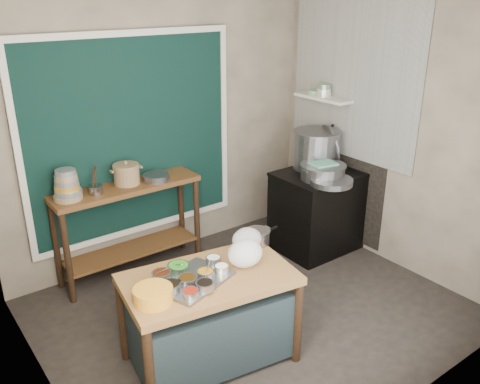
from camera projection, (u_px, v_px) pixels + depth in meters
floor at (252, 312)px, 4.58m from camera, size 3.50×3.00×0.02m
back_wall at (162, 126)px, 5.18m from camera, size 3.50×0.02×2.80m
left_wall at (26, 220)px, 3.08m from camera, size 0.02×3.00×2.80m
right_wall at (393, 130)px, 5.04m from camera, size 0.02×3.00×2.80m
curtain_panel at (133, 137)px, 4.97m from camera, size 2.10×0.02×1.90m
curtain_frame at (133, 138)px, 4.97m from camera, size 2.22×0.03×2.02m
tile_panel at (353, 77)px, 5.26m from camera, size 0.02×1.70×1.70m
soot_patch at (338, 178)px, 5.77m from camera, size 0.01×1.30×1.30m
wall_shelf at (323, 98)px, 5.52m from camera, size 0.22×0.70×0.03m
prep_table at (210, 319)px, 3.86m from camera, size 1.35×0.91×0.75m
back_counter at (130, 230)px, 5.05m from camera, size 1.45×0.40×0.95m
stove_block at (318, 212)px, 5.58m from camera, size 0.90×0.68×0.85m
stove_top at (321, 174)px, 5.42m from camera, size 0.92×0.69×0.03m
condiment_tray at (193, 281)px, 3.64m from camera, size 0.62×0.53×0.02m
condiment_bowls at (188, 277)px, 3.61m from camera, size 0.58×0.46×0.07m
yellow_basin at (153, 295)px, 3.39m from camera, size 0.33×0.33×0.10m
saucepan at (258, 237)px, 4.17m from camera, size 0.24×0.24×0.12m
plastic_bag_a at (245, 253)px, 3.82m from camera, size 0.32×0.29×0.21m
plastic_bag_b at (247, 239)px, 4.06m from camera, size 0.31×0.29×0.19m
bowl_stack at (67, 186)px, 4.50m from camera, size 0.25×0.25×0.28m
utensil_cup at (96, 190)px, 4.66m from camera, size 0.14×0.14×0.08m
ceramic_crock at (127, 175)px, 4.88m from camera, size 0.29×0.29×0.18m
wide_bowl at (156, 177)px, 4.98m from camera, size 0.32×0.32×0.07m
stock_pot at (316, 150)px, 5.48m from camera, size 0.62×0.62×0.42m
pot_lid at (330, 146)px, 5.51m from camera, size 0.31×0.49×0.48m
steamer at (323, 172)px, 5.21m from camera, size 0.50×0.50×0.16m
green_cloth at (323, 164)px, 5.17m from camera, size 0.28×0.24×0.02m
shallow_pan at (331, 181)px, 5.09m from camera, size 0.48×0.48×0.06m
shelf_bowl_stack at (324, 91)px, 5.49m from camera, size 0.16×0.16×0.13m
shelf_bowl_green at (314, 92)px, 5.61m from camera, size 0.16×0.16×0.05m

